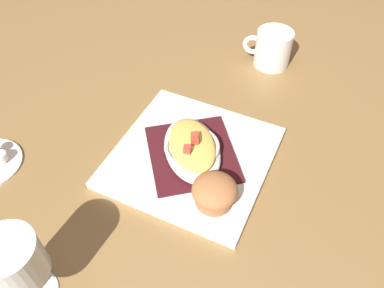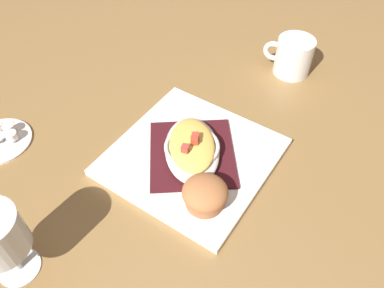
{
  "view_description": "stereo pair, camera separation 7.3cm",
  "coord_description": "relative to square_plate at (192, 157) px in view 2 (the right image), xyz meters",
  "views": [
    {
      "loc": [
        0.39,
        0.3,
        0.59
      ],
      "look_at": [
        0.0,
        0.0,
        0.04
      ],
      "focal_mm": 36.26,
      "sensor_mm": 36.0,
      "label": 1
    },
    {
      "loc": [
        0.34,
        0.35,
        0.59
      ],
      "look_at": [
        0.0,
        0.0,
        0.04
      ],
      "focal_mm": 36.26,
      "sensor_mm": 36.0,
      "label": 2
    }
  ],
  "objects": [
    {
      "name": "creamer_cup_0",
      "position": [
        0.23,
        -0.29,
        0.01
      ],
      "size": [
        0.02,
        0.02,
        0.02
      ],
      "primitive_type": "cylinder",
      "color": "white",
      "rests_on": "creamer_saucer"
    },
    {
      "name": "creamer_cup_1",
      "position": [
        0.22,
        -0.31,
        0.01
      ],
      "size": [
        0.02,
        0.02,
        0.02
      ],
      "primitive_type": "cylinder",
      "color": "white",
      "rests_on": "creamer_saucer"
    },
    {
      "name": "folded_napkin",
      "position": [
        0.0,
        0.0,
        0.01
      ],
      "size": [
        0.24,
        0.24,
        0.0
      ],
      "primitive_type": "cube",
      "rotation": [
        0.0,
        0.0,
        0.87
      ],
      "color": "#43141A",
      "rests_on": "square_plate"
    },
    {
      "name": "gratin_dish",
      "position": [
        0.0,
        0.0,
        0.03
      ],
      "size": [
        0.19,
        0.2,
        0.05
      ],
      "color": "silver",
      "rests_on": "folded_napkin"
    },
    {
      "name": "muffin",
      "position": [
        0.06,
        0.1,
        0.03
      ],
      "size": [
        0.08,
        0.08,
        0.05
      ],
      "color": "#AA6843",
      "rests_on": "square_plate"
    },
    {
      "name": "coffee_mug",
      "position": [
        -0.37,
        -0.03,
        0.03
      ],
      "size": [
        0.09,
        0.11,
        0.09
      ],
      "color": "white",
      "rests_on": "ground_plane"
    },
    {
      "name": "square_plate",
      "position": [
        0.0,
        0.0,
        0.0
      ],
      "size": [
        0.35,
        0.35,
        0.01
      ],
      "primitive_type": "cube",
      "rotation": [
        0.0,
        0.0,
        0.21
      ],
      "color": "white",
      "rests_on": "ground_plane"
    },
    {
      "name": "ground_plane",
      "position": [
        0.0,
        0.0,
        -0.01
      ],
      "size": [
        2.6,
        2.6,
        0.0
      ],
      "primitive_type": "plane",
      "color": "olive"
    }
  ]
}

